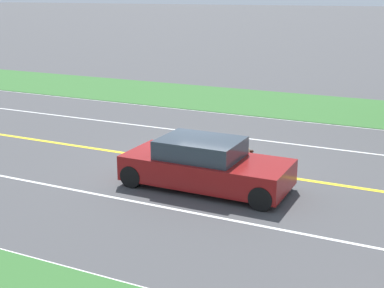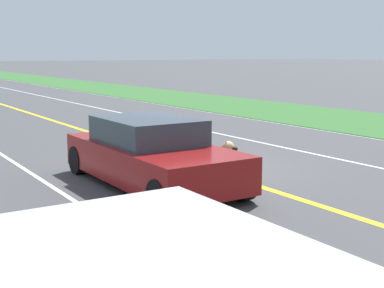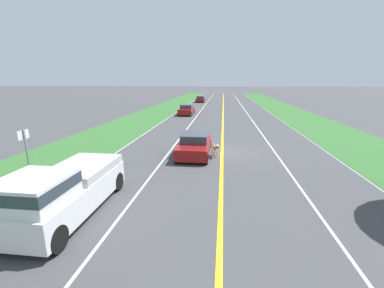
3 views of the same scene
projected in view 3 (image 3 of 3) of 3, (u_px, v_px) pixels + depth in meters
The scene contains 14 objects.
ground_plane at pixel (222, 151), 17.28m from camera, with size 400.00×400.00×0.00m, color #424244.
centre_divider_line at pixel (222, 151), 17.28m from camera, with size 0.18×160.00×0.01m, color yellow.
lane_edge_line_right at pixel (122, 148), 18.09m from camera, with size 0.14×160.00×0.01m, color white.
lane_edge_line_left at pixel (332, 155), 16.47m from camera, with size 0.14×160.00×0.01m, color white.
lane_dash_same_dir at pixel (171, 150), 17.69m from camera, with size 0.10×160.00×0.01m, color white.
lane_dash_oncoming at pixel (276, 153), 16.87m from camera, with size 0.10×160.00×0.01m, color white.
grass_verge_right at pixel (82, 147), 18.44m from camera, with size 6.00×160.00×0.03m, color #33662D.
grass_verge_left at pixel (382, 156), 16.11m from camera, with size 6.00×160.00×0.03m, color #33662D.
ego_car at pixel (195, 145), 16.44m from camera, with size 1.94×4.51×1.36m.
dog at pixel (215, 148), 15.99m from camera, with size 0.51×1.22×0.89m.
pickup_truck at pixel (63, 190), 8.82m from camera, with size 2.10×5.28×1.94m.
car_trailing_near at pixel (187, 110), 35.87m from camera, with size 1.86×4.58×1.38m.
car_trailing_mid at pixel (200, 99), 56.64m from camera, with size 1.87×4.42×1.31m.
street_sign at pixel (27, 151), 11.13m from camera, with size 0.11×0.64×2.64m.
Camera 3 is at (0.02, 16.78, 4.64)m, focal length 24.00 mm.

